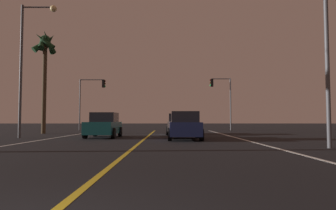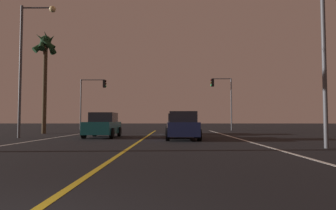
{
  "view_description": "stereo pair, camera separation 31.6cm",
  "coord_description": "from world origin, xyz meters",
  "px_view_note": "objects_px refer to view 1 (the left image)",
  "views": [
    {
      "loc": [
        1.47,
        -2.6,
        1.19
      ],
      "look_at": [
        1.42,
        29.65,
        2.81
      ],
      "focal_mm": 31.93,
      "sensor_mm": 36.0,
      "label": 1
    },
    {
      "loc": [
        1.79,
        -2.6,
        1.19
      ],
      "look_at": [
        1.42,
        29.65,
        2.81
      ],
      "focal_mm": 31.93,
      "sensor_mm": 36.0,
      "label": 2
    }
  ],
  "objects_px": {
    "traffic_light_near_right": "(222,92)",
    "traffic_light_near_left": "(92,93)",
    "street_lamp_right_near": "(313,39)",
    "palm_tree_left_mid": "(46,51)",
    "car_oncoming": "(105,125)",
    "car_lead_same_lane": "(185,126)",
    "street_lamp_left_mid": "(29,54)",
    "car_ahead_far": "(179,124)"
  },
  "relations": [
    {
      "from": "traffic_light_near_right",
      "to": "traffic_light_near_left",
      "type": "height_order",
      "value": "traffic_light_near_right"
    },
    {
      "from": "street_lamp_right_near",
      "to": "palm_tree_left_mid",
      "type": "bearing_deg",
      "value": -37.96
    },
    {
      "from": "street_lamp_right_near",
      "to": "palm_tree_left_mid",
      "type": "height_order",
      "value": "palm_tree_left_mid"
    },
    {
      "from": "car_oncoming",
      "to": "car_lead_same_lane",
      "type": "distance_m",
      "value": 5.8
    },
    {
      "from": "palm_tree_left_mid",
      "to": "car_oncoming",
      "type": "bearing_deg",
      "value": -40.86
    },
    {
      "from": "traffic_light_near_right",
      "to": "street_lamp_left_mid",
      "type": "height_order",
      "value": "street_lamp_left_mid"
    },
    {
      "from": "car_lead_same_lane",
      "to": "palm_tree_left_mid",
      "type": "height_order",
      "value": "palm_tree_left_mid"
    },
    {
      "from": "car_ahead_far",
      "to": "street_lamp_right_near",
      "type": "height_order",
      "value": "street_lamp_right_near"
    },
    {
      "from": "street_lamp_right_near",
      "to": "traffic_light_near_right",
      "type": "bearing_deg",
      "value": -89.72
    },
    {
      "from": "car_oncoming",
      "to": "traffic_light_near_right",
      "type": "relative_size",
      "value": 0.72
    },
    {
      "from": "palm_tree_left_mid",
      "to": "street_lamp_right_near",
      "type": "bearing_deg",
      "value": -37.96
    },
    {
      "from": "traffic_light_near_right",
      "to": "street_lamp_left_mid",
      "type": "distance_m",
      "value": 21.22
    },
    {
      "from": "car_oncoming",
      "to": "palm_tree_left_mid",
      "type": "xyz_separation_m",
      "value": [
        -6.45,
        5.58,
        6.43
      ]
    },
    {
      "from": "car_oncoming",
      "to": "street_lamp_right_near",
      "type": "xyz_separation_m",
      "value": [
        10.61,
        -7.73,
        3.85
      ]
    },
    {
      "from": "traffic_light_near_left",
      "to": "palm_tree_left_mid",
      "type": "bearing_deg",
      "value": -103.97
    },
    {
      "from": "traffic_light_near_left",
      "to": "street_lamp_left_mid",
      "type": "relative_size",
      "value": 0.66
    },
    {
      "from": "car_lead_same_lane",
      "to": "traffic_light_near_left",
      "type": "distance_m",
      "value": 19.04
    },
    {
      "from": "street_lamp_right_near",
      "to": "street_lamp_left_mid",
      "type": "height_order",
      "value": "street_lamp_left_mid"
    },
    {
      "from": "street_lamp_right_near",
      "to": "car_lead_same_lane",
      "type": "bearing_deg",
      "value": -46.85
    },
    {
      "from": "street_lamp_right_near",
      "to": "palm_tree_left_mid",
      "type": "xyz_separation_m",
      "value": [
        -17.06,
        13.31,
        2.58
      ]
    },
    {
      "from": "car_oncoming",
      "to": "street_lamp_left_mid",
      "type": "relative_size",
      "value": 0.48
    },
    {
      "from": "car_lead_same_lane",
      "to": "traffic_light_near_left",
      "type": "xyz_separation_m",
      "value": [
        -9.79,
        15.95,
        3.51
      ]
    },
    {
      "from": "traffic_light_near_left",
      "to": "street_lamp_right_near",
      "type": "relative_size",
      "value": 0.81
    },
    {
      "from": "palm_tree_left_mid",
      "to": "traffic_light_near_right",
      "type": "bearing_deg",
      "value": 25.85
    },
    {
      "from": "car_oncoming",
      "to": "street_lamp_left_mid",
      "type": "xyz_separation_m",
      "value": [
        -4.91,
        -0.73,
        4.77
      ]
    },
    {
      "from": "car_oncoming",
      "to": "street_lamp_right_near",
      "type": "distance_m",
      "value": 13.68
    },
    {
      "from": "car_oncoming",
      "to": "traffic_light_near_right",
      "type": "distance_m",
      "value": 17.7
    },
    {
      "from": "car_ahead_far",
      "to": "street_lamp_left_mid",
      "type": "relative_size",
      "value": 0.48
    },
    {
      "from": "car_ahead_far",
      "to": "traffic_light_near_left",
      "type": "relative_size",
      "value": 0.73
    },
    {
      "from": "traffic_light_near_left",
      "to": "street_lamp_left_mid",
      "type": "height_order",
      "value": "street_lamp_left_mid"
    },
    {
      "from": "car_lead_same_lane",
      "to": "car_ahead_far",
      "type": "bearing_deg",
      "value": 1.24
    },
    {
      "from": "street_lamp_left_mid",
      "to": "traffic_light_near_left",
      "type": "bearing_deg",
      "value": 88.01
    },
    {
      "from": "car_ahead_far",
      "to": "car_lead_same_lane",
      "type": "distance_m",
      "value": 6.27
    },
    {
      "from": "car_ahead_far",
      "to": "car_lead_same_lane",
      "type": "xyz_separation_m",
      "value": [
        0.14,
        -6.26,
        0.0
      ]
    },
    {
      "from": "traffic_light_near_left",
      "to": "street_lamp_right_near",
      "type": "height_order",
      "value": "street_lamp_right_near"
    },
    {
      "from": "palm_tree_left_mid",
      "to": "car_ahead_far",
      "type": "bearing_deg",
      "value": -7.16
    },
    {
      "from": "street_lamp_right_near",
      "to": "street_lamp_left_mid",
      "type": "relative_size",
      "value": 0.81
    },
    {
      "from": "car_oncoming",
      "to": "traffic_light_near_left",
      "type": "height_order",
      "value": "traffic_light_near_left"
    },
    {
      "from": "traffic_light_near_right",
      "to": "street_lamp_right_near",
      "type": "bearing_deg",
      "value": 90.28
    },
    {
      "from": "car_ahead_far",
      "to": "palm_tree_left_mid",
      "type": "height_order",
      "value": "palm_tree_left_mid"
    },
    {
      "from": "street_lamp_left_mid",
      "to": "palm_tree_left_mid",
      "type": "bearing_deg",
      "value": 103.69
    },
    {
      "from": "car_ahead_far",
      "to": "traffic_light_near_right",
      "type": "xyz_separation_m",
      "value": [
        5.26,
        9.68,
        3.55
      ]
    }
  ]
}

